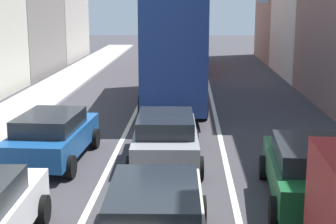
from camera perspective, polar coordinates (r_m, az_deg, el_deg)
sidewalk_left at (r=23.69m, az=-15.57°, el=0.66°), size 2.60×64.00×0.14m
lane_stripe_left at (r=22.67m, az=-3.44°, el=0.42°), size 0.16×60.00×0.01m
lane_stripe_right at (r=22.58m, az=5.17°, el=0.34°), size 0.16×60.00×0.01m
sedan_centre_lane_second at (r=9.45m, az=-1.53°, el=-11.93°), size 2.14×4.34×1.49m
hatchback_centre_lane_third at (r=14.86m, az=-0.26°, el=-2.81°), size 2.18×4.36×1.49m
sedan_left_lane_third at (r=15.39m, az=-12.89°, el=-2.59°), size 2.22×4.38×1.49m
sedan_right_lane_behind_truck at (r=12.47m, az=15.59°, el=-6.28°), size 2.28×4.41×1.49m
bus_mid_queue_primary at (r=23.28m, az=0.53°, el=7.78°), size 3.10×10.59×5.06m
bus_far_queue_secondary at (r=36.14m, az=1.69°, el=7.70°), size 2.86×10.52×2.90m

